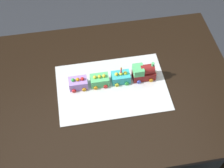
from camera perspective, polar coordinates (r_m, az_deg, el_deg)
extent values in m
plane|color=#2D3038|center=(2.37, -0.31, -11.04)|extent=(8.00, 8.00, 0.00)
cube|color=black|center=(1.74, -0.41, -0.83)|extent=(1.40, 1.00, 0.03)
cube|color=black|center=(2.43, 12.97, 4.56)|extent=(0.07, 0.07, 0.71)
cube|color=black|center=(2.34, -17.82, 0.44)|extent=(0.07, 0.07, 0.71)
cube|color=silver|center=(1.73, 0.00, -0.63)|extent=(0.60, 0.40, 0.00)
cube|color=maroon|center=(1.75, 5.79, 1.71)|extent=(0.12, 0.06, 0.05)
cylinder|color=maroon|center=(1.72, 6.42, 2.69)|extent=(0.07, 0.05, 0.05)
cube|color=#59CC7A|center=(1.71, 4.80, 2.53)|extent=(0.06, 0.06, 0.04)
cylinder|color=#59CC7A|center=(1.70, 7.43, 3.47)|extent=(0.02, 0.02, 0.03)
sphere|color=#F4EFCC|center=(1.76, 7.98, 2.15)|extent=(0.02, 0.02, 0.02)
cylinder|color=#D84CB2|center=(1.79, 6.56, 2.47)|extent=(0.02, 0.01, 0.02)
cylinder|color=#D84CB2|center=(1.78, 4.42, 2.19)|extent=(0.02, 0.01, 0.02)
cylinder|color=orange|center=(1.75, 7.12, 0.66)|extent=(0.02, 0.01, 0.02)
cylinder|color=#4C59D8|center=(1.74, 4.93, 0.35)|extent=(0.02, 0.01, 0.02)
cube|color=#38B7C6|center=(1.73, 1.60, 1.20)|extent=(0.10, 0.06, 0.06)
cylinder|color=red|center=(1.77, 2.25, 1.90)|extent=(0.02, 0.01, 0.02)
cylinder|color=yellow|center=(1.76, 0.49, 1.66)|extent=(0.02, 0.01, 0.02)
cylinder|color=green|center=(1.73, 2.71, 0.04)|extent=(0.02, 0.01, 0.02)
cylinder|color=yellow|center=(1.72, 0.91, -0.21)|extent=(0.02, 0.01, 0.02)
sphere|color=yellow|center=(1.70, 0.80, 1.78)|extent=(0.02, 0.02, 0.02)
sphere|color=yellow|center=(1.71, 2.45, 2.01)|extent=(0.02, 0.02, 0.02)
sphere|color=yellow|center=(1.70, 1.63, 1.90)|extent=(0.02, 0.02, 0.02)
cube|color=#59CC7A|center=(1.72, -2.27, 0.67)|extent=(0.10, 0.06, 0.06)
cylinder|color=yellow|center=(1.76, -1.53, 1.38)|extent=(0.02, 0.01, 0.02)
cylinder|color=green|center=(1.75, -3.31, 1.14)|extent=(0.02, 0.01, 0.02)
cylinder|color=red|center=(1.71, -1.16, -0.50)|extent=(0.02, 0.01, 0.02)
cylinder|color=orange|center=(1.71, -2.98, -0.75)|extent=(0.02, 0.01, 0.02)
sphere|color=yellow|center=(1.69, -1.47, 1.48)|extent=(0.02, 0.02, 0.02)
sphere|color=yellow|center=(1.69, -3.14, 1.25)|extent=(0.02, 0.02, 0.02)
sphere|color=yellow|center=(1.69, -2.30, 1.36)|extent=(0.02, 0.02, 0.02)
cube|color=#AD84E0|center=(1.71, -6.17, 0.13)|extent=(0.10, 0.06, 0.06)
cylinder|color=green|center=(1.75, -5.35, 0.86)|extent=(0.02, 0.01, 0.02)
cylinder|color=orange|center=(1.75, -7.14, 0.61)|extent=(0.02, 0.01, 0.02)
cylinder|color=orange|center=(1.71, -5.08, -1.04)|extent=(0.02, 0.01, 0.02)
cylinder|color=red|center=(1.71, -6.91, -1.29)|extent=(0.02, 0.01, 0.02)
sphere|color=orange|center=(1.69, -6.27, 0.82)|extent=(0.02, 0.02, 0.02)
sphere|color=green|center=(1.69, -7.11, 0.70)|extent=(0.02, 0.02, 0.02)
sphere|color=red|center=(1.69, -5.43, 0.93)|extent=(0.02, 0.02, 0.02)
cylinder|color=#F24C59|center=(1.68, 1.66, 2.48)|extent=(0.01, 0.01, 0.04)
cone|color=yellow|center=(1.66, 1.68, 3.00)|extent=(0.01, 0.01, 0.01)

